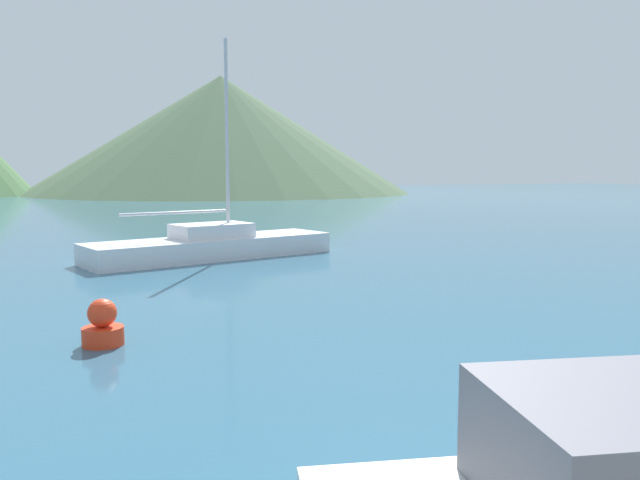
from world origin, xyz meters
name	(u,v)px	position (x,y,z in m)	size (l,w,h in m)	color
sailboat_inner	(212,245)	(-1.83, 20.40, 0.44)	(8.73, 4.27, 7.33)	silver
buoy_marker	(103,326)	(-6.06, 10.57, 0.33)	(0.69, 0.69, 0.79)	red
hill_central	(221,135)	(15.17, 85.21, 8.01)	(51.68, 51.68, 16.03)	#4C6647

